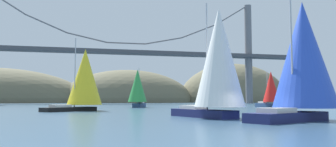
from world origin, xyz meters
The scene contains 10 objects.
ground_plane centered at (0.00, 0.00, 0.00)m, with size 360.00×360.00×0.00m, color #385670.
headland_right centered at (60.00, 135.00, 0.00)m, with size 58.27×44.00×40.11m, color #6B664C.
headland_center centered at (5.00, 135.00, 0.00)m, with size 64.60×44.00×31.41m, color #6B664C.
suspension_bridge centered at (0.00, 95.00, 19.20)m, with size 133.23×6.00×39.53m.
sailboat_white_mainsail centered at (-1.18, 4.06, 5.15)m, with size 5.86×9.32×10.81m.
sailboat_blue_spinnaker centered at (4.66, 0.15, 5.13)m, with size 9.82×7.16×10.12m.
sailboat_red_spinnaker centered at (23.63, 37.13, 3.87)m, with size 3.73×6.67×7.48m.
sailboat_green_sail centered at (-3.12, 42.06, 4.07)m, with size 4.89×7.08×8.06m.
sailboat_yellow_sail centered at (-13.24, 26.30, 4.76)m, with size 9.40×8.51×10.53m.
channel_buoy centered at (19.31, 23.29, 0.37)m, with size 1.10×1.10×2.64m.
Camera 1 is at (-12.19, -23.18, 1.74)m, focal length 34.90 mm.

